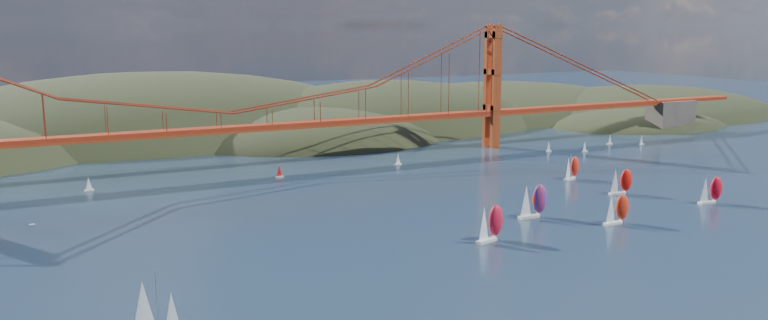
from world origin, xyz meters
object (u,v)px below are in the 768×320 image
(racer_0, at_px, (490,223))
(racer_2, at_px, (710,189))
(racer_4, at_px, (620,181))
(sloop_navy, at_px, (152,319))
(racer_rwb, at_px, (533,200))
(racer_1, at_px, (616,208))
(racer_3, at_px, (571,168))

(racer_0, relative_size, racer_2, 1.11)
(racer_4, bearing_deg, sloop_navy, -152.60)
(racer_2, relative_size, racer_rwb, 0.87)
(racer_1, relative_size, racer_2, 1.00)
(racer_4, bearing_deg, racer_rwb, -157.84)
(sloop_navy, height_order, racer_3, sloop_navy)
(racer_2, bearing_deg, racer_4, 132.56)
(racer_3, bearing_deg, racer_0, -161.67)
(racer_2, height_order, racer_4, racer_2)
(racer_1, xyz_separation_m, racer_rwb, (-16.41, 16.12, 0.68))
(sloop_navy, height_order, racer_1, sloop_navy)
(sloop_navy, relative_size, racer_4, 1.56)
(racer_1, distance_m, racer_rwb, 23.02)
(sloop_navy, xyz_separation_m, racer_3, (160.65, 81.01, -2.07))
(sloop_navy, relative_size, racer_rwb, 1.35)
(racer_1, height_order, racer_2, racer_2)
(racer_4, relative_size, racer_rwb, 0.87)
(racer_3, height_order, racer_rwb, racer_rwb)
(racer_rwb, bearing_deg, racer_2, -10.57)
(racer_0, relative_size, racer_1, 1.12)
(racer_4, bearing_deg, racer_2, -47.23)
(sloop_navy, height_order, racer_rwb, sloop_navy)
(racer_0, bearing_deg, racer_1, -18.24)
(racer_2, height_order, racer_3, racer_2)
(sloop_navy, height_order, racer_0, sloop_navy)
(racer_1, bearing_deg, sloop_navy, -168.57)
(racer_0, height_order, racer_4, racer_0)
(racer_3, bearing_deg, racer_rwb, -158.84)
(racer_2, xyz_separation_m, racer_4, (-15.39, 22.36, -0.02))
(sloop_navy, xyz_separation_m, racer_rwb, (114.07, 44.14, -1.34))
(sloop_navy, distance_m, racer_3, 179.93)
(racer_0, xyz_separation_m, racer_3, (71.56, 51.12, -0.57))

